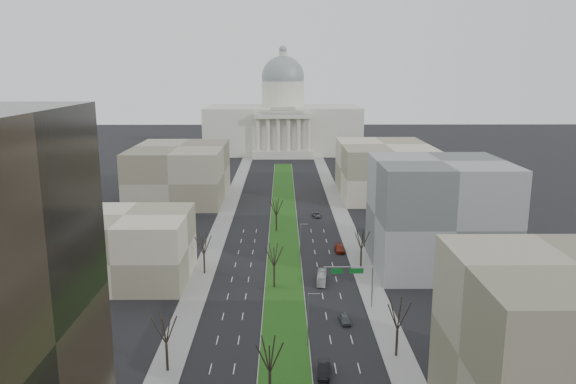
{
  "coord_description": "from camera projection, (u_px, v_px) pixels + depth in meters",
  "views": [
    {
      "loc": [
        -0.27,
        -26.85,
        43.36
      ],
      "look_at": [
        1.06,
        108.46,
        13.57
      ],
      "focal_mm": 35.0,
      "sensor_mm": 36.0,
      "label": 1
    }
  ],
  "objects": [
    {
      "name": "median",
      "position": [
        284.0,
        232.0,
        151.72
      ],
      "size": [
        8.0,
        222.03,
        0.2
      ],
      "color": "#999993",
      "rests_on": "ground"
    },
    {
      "name": "sidewalk_left",
      "position": [
        207.0,
        262.0,
        128.13
      ],
      "size": [
        5.0,
        330.0,
        0.15
      ],
      "primitive_type": "cube",
      "color": "gray",
      "rests_on": "ground"
    },
    {
      "name": "car_black",
      "position": [
        324.0,
        369.0,
        81.15
      ],
      "size": [
        2.23,
        5.22,
        1.67
      ],
      "primitive_type": "imported",
      "rotation": [
        0.0,
        0.0,
        -0.09
      ],
      "color": "black",
      "rests_on": "ground"
    },
    {
      "name": "car_red",
      "position": [
        340.0,
        249.0,
        135.77
      ],
      "size": [
        2.21,
        5.38,
        1.56
      ],
      "primitive_type": "imported",
      "rotation": [
        0.0,
        0.0,
        0.0
      ],
      "color": "maroon",
      "rests_on": "ground"
    },
    {
      "name": "ground",
      "position": [
        284.0,
        231.0,
        152.73
      ],
      "size": [
        600.0,
        600.0,
        0.0
      ],
      "primitive_type": "plane",
      "color": "black",
      "rests_on": "ground"
    },
    {
      "name": "tree_right_mid",
      "position": [
        398.0,
        313.0,
        84.95
      ],
      "size": [
        5.52,
        5.52,
        9.94
      ],
      "color": "black",
      "rests_on": "ground"
    },
    {
      "name": "car_grey_far",
      "position": [
        317.0,
        215.0,
        167.61
      ],
      "size": [
        2.9,
        5.04,
        1.32
      ],
      "primitive_type": "imported",
      "rotation": [
        0.0,
        0.0,
        0.16
      ],
      "color": "#484A4F",
      "rests_on": "ground"
    },
    {
      "name": "tree_right_far",
      "position": [
        362.0,
        239.0,
        124.15
      ],
      "size": [
        5.04,
        5.04,
        9.07
      ],
      "color": "black",
      "rests_on": "ground"
    },
    {
      "name": "tree_left_mid",
      "position": [
        165.0,
        327.0,
        80.75
      ],
      "size": [
        5.4,
        5.4,
        9.72
      ],
      "color": "black",
      "rests_on": "ground"
    },
    {
      "name": "building_far_left",
      "position": [
        180.0,
        173.0,
        189.52
      ],
      "size": [
        30.0,
        40.0,
        18.0
      ],
      "primitive_type": "cube",
      "color": "#78725C",
      "rests_on": "ground"
    },
    {
      "name": "streetlamp_median_b",
      "position": [
        308.0,
        319.0,
        88.26
      ],
      "size": [
        1.9,
        0.2,
        9.16
      ],
      "color": "gray",
      "rests_on": "ground"
    },
    {
      "name": "streetlamp_median_c",
      "position": [
        300.0,
        242.0,
        127.32
      ],
      "size": [
        1.9,
        0.2,
        9.16
      ],
      "color": "gray",
      "rests_on": "ground"
    },
    {
      "name": "tree_median_c",
      "position": [
        276.0,
        207.0,
        151.21
      ],
      "size": [
        5.4,
        5.4,
        9.72
      ],
      "color": "black",
      "rests_on": "ground"
    },
    {
      "name": "tree_median_b",
      "position": [
        274.0,
        255.0,
        112.14
      ],
      "size": [
        5.4,
        5.4,
        9.72
      ],
      "color": "black",
      "rests_on": "ground"
    },
    {
      "name": "sidewalk_right",
      "position": [
        360.0,
        262.0,
        128.47
      ],
      "size": [
        5.0,
        330.0,
        0.15
      ],
      "primitive_type": "cube",
      "color": "gray",
      "rests_on": "ground"
    },
    {
      "name": "building_grey_right",
      "position": [
        439.0,
        215.0,
        123.13
      ],
      "size": [
        28.0,
        26.0,
        24.0
      ],
      "primitive_type": "cube",
      "color": "slate",
      "rests_on": "ground"
    },
    {
      "name": "mast_arm_signs",
      "position": [
        358.0,
        277.0,
        102.75
      ],
      "size": [
        9.12,
        0.24,
        8.09
      ],
      "color": "gray",
      "rests_on": "ground"
    },
    {
      "name": "capitol",
      "position": [
        283.0,
        121.0,
        295.31
      ],
      "size": [
        80.0,
        46.0,
        55.0
      ],
      "color": "beige",
      "rests_on": "ground"
    },
    {
      "name": "box_van",
      "position": [
        322.0,
        277.0,
        116.24
      ],
      "size": [
        2.51,
        7.62,
        2.08
      ],
      "primitive_type": "imported",
      "rotation": [
        0.0,
        0.0,
        -0.1
      ],
      "color": "silver",
      "rests_on": "ground"
    },
    {
      "name": "car_grey_near",
      "position": [
        345.0,
        319.0,
        97.77
      ],
      "size": [
        2.14,
        4.28,
        1.4
      ],
      "primitive_type": "imported",
      "rotation": [
        0.0,
        0.0,
        0.12
      ],
      "color": "#4F5357",
      "rests_on": "ground"
    },
    {
      "name": "building_far_right",
      "position": [
        384.0,
        170.0,
        195.08
      ],
      "size": [
        30.0,
        40.0,
        18.0
      ],
      "primitive_type": "cube",
      "color": "gray",
      "rests_on": "ground"
    },
    {
      "name": "tree_left_far",
      "position": [
        204.0,
        243.0,
        119.84
      ],
      "size": [
        5.28,
        5.28,
        9.5
      ],
      "color": "black",
      "rests_on": "ground"
    },
    {
      "name": "building_beige_left",
      "position": [
        126.0,
        247.0,
        116.73
      ],
      "size": [
        26.0,
        22.0,
        14.0
      ],
      "primitive_type": "cube",
      "color": "gray",
      "rests_on": "ground"
    },
    {
      "name": "building_tan_right",
      "position": [
        571.0,
        355.0,
        64.75
      ],
      "size": [
        26.0,
        24.0,
        22.0
      ],
      "primitive_type": "cube",
      "color": "#78725C",
      "rests_on": "ground"
    },
    {
      "name": "tree_median_a",
      "position": [
        270.0,
        354.0,
        73.08
      ],
      "size": [
        5.4,
        5.4,
        9.72
      ],
      "color": "black",
      "rests_on": "ground"
    }
  ]
}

